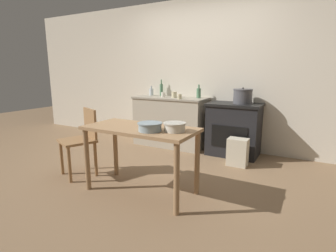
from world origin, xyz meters
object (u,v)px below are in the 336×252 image
at_px(mixing_bowl_large, 150,126).
at_px(cup_center_right, 174,95).
at_px(stove, 234,129).
at_px(chair, 82,139).
at_px(mixing_bowl_small, 175,126).
at_px(bottle_far_left, 151,92).
at_px(bottle_left, 161,89).
at_px(work_table, 140,137).
at_px(stock_pot, 243,96).
at_px(cup_center_left, 163,95).
at_px(flour_sack, 238,152).
at_px(cup_center, 180,97).
at_px(bottle_mid_left, 199,93).

bearing_deg(mixing_bowl_large, cup_center_right, 110.64).
xyz_separation_m(stove, chair, (-1.50, -1.77, 0.06)).
relative_size(mixing_bowl_small, bottle_far_left, 1.30).
bearing_deg(mixing_bowl_small, bottle_left, 123.49).
bearing_deg(work_table, chair, 176.54).
height_order(stock_pot, cup_center_left, stock_pot).
bearing_deg(mixing_bowl_small, work_table, -179.75).
relative_size(flour_sack, bottle_far_left, 2.28).
bearing_deg(stove, chair, -130.29).
relative_size(bottle_far_left, bottle_left, 0.58).
bearing_deg(flour_sack, cup_center_left, 164.59).
distance_m(work_table, mixing_bowl_large, 0.27).
bearing_deg(work_table, cup_center_right, 106.23).
xyz_separation_m(flour_sack, cup_center, (-1.06, 0.26, 0.72)).
height_order(chair, mixing_bowl_large, chair).
relative_size(stove, mixing_bowl_small, 3.68).
distance_m(mixing_bowl_small, cup_center_left, 2.10).
bearing_deg(cup_center, bottle_far_left, 155.94).
bearing_deg(flour_sack, bottle_far_left, 161.82).
bearing_deg(mixing_bowl_large, chair, 171.93).
distance_m(stock_pot, bottle_left, 1.56).
bearing_deg(cup_center_right, mixing_bowl_large, -69.36).
xyz_separation_m(bottle_mid_left, cup_center, (-0.21, -0.32, -0.05)).
distance_m(mixing_bowl_large, bottle_far_left, 2.44).
xyz_separation_m(chair, bottle_left, (0.05, 1.95, 0.52)).
distance_m(stove, mixing_bowl_small, 1.87).
bearing_deg(bottle_mid_left, work_table, -86.39).
bearing_deg(mixing_bowl_small, chair, 177.67).
distance_m(mixing_bowl_small, cup_center_right, 2.02).
height_order(work_table, cup_center_right, cup_center_right).
height_order(bottle_far_left, cup_center_left, bottle_far_left).
distance_m(flour_sack, cup_center_left, 1.68).
distance_m(stock_pot, cup_center, 1.00).
relative_size(stock_pot, bottle_far_left, 1.69).
height_order(bottle_mid_left, cup_center_left, bottle_mid_left).
bearing_deg(flour_sack, cup_center_right, 161.18).
relative_size(work_table, chair, 1.43).
xyz_separation_m(flour_sack, bottle_far_left, (-1.83, 0.60, 0.75)).
height_order(chair, bottle_mid_left, bottle_mid_left).
distance_m(stock_pot, bottle_far_left, 1.75).
distance_m(chair, bottle_far_left, 1.96).
distance_m(bottle_mid_left, cup_center_right, 0.43).
height_order(work_table, chair, chair).
xyz_separation_m(stove, cup_center_right, (-1.06, -0.04, 0.51)).
relative_size(mixing_bowl_small, bottle_left, 0.76).
relative_size(stock_pot, cup_center_left, 3.36).
bearing_deg(cup_center_right, flour_sack, -18.82).
bearing_deg(stock_pot, bottle_mid_left, 173.06).
bearing_deg(stove, cup_center_right, -177.69).
distance_m(work_table, mixing_bowl_small, 0.45).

